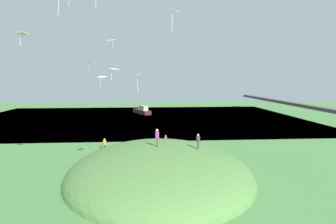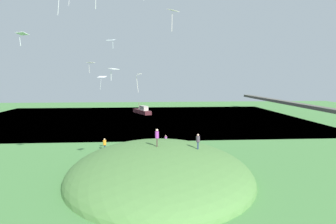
# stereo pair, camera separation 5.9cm
# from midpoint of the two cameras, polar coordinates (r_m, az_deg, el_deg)

# --- Properties ---
(ground_plane) EXTENTS (160.00, 160.00, 0.00)m
(ground_plane) POSITION_cam_midpoint_polar(r_m,az_deg,el_deg) (41.93, -7.40, -6.94)
(ground_plane) COLOR #4A8241
(lake_water) EXTENTS (54.00, 80.00, 0.40)m
(lake_water) POSITION_cam_midpoint_polar(r_m,az_deg,el_deg) (72.37, -6.12, -1.36)
(lake_water) COLOR #3A5D82
(lake_water) RESTS_ON ground_plane
(grass_hill) EXTENTS (23.10, 18.67, 5.74)m
(grass_hill) POSITION_cam_midpoint_polar(r_m,az_deg,el_deg) (30.57, -1.76, -12.07)
(grass_hill) COLOR #507F3F
(grass_hill) RESTS_ON ground_plane
(bridge_deck_far) EXTENTS (48.60, 1.80, 0.70)m
(bridge_deck_far) POSITION_cam_midpoint_polar(r_m,az_deg,el_deg) (79.39, 20.78, 1.97)
(bridge_deck_far) COLOR #5B5A51
(boat_on_lake) EXTENTS (8.70, 5.27, 3.02)m
(boat_on_lake) POSITION_cam_midpoint_polar(r_m,az_deg,el_deg) (81.19, -5.10, 0.22)
(boat_on_lake) COLOR #451C22
(boat_on_lake) RESTS_ON lake_water
(person_with_child) EXTENTS (0.39, 0.39, 1.82)m
(person_with_child) POSITION_cam_midpoint_polar(r_m,az_deg,el_deg) (29.71, -2.21, -4.59)
(person_with_child) COLOR #3B2C29
(person_with_child) RESTS_ON grass_hill
(person_near_shore) EXTENTS (0.54, 0.54, 1.72)m
(person_near_shore) POSITION_cam_midpoint_polar(r_m,az_deg,el_deg) (40.52, -12.34, -5.97)
(person_near_shore) COLOR #1A3544
(person_near_shore) RESTS_ON ground_plane
(person_watching_kites) EXTENTS (0.51, 0.51, 1.57)m
(person_watching_kites) POSITION_cam_midpoint_polar(r_m,az_deg,el_deg) (29.93, 5.84, -5.40)
(person_watching_kites) COLOR navy
(person_watching_kites) RESTS_ON grass_hill
(person_on_hilltop) EXTENTS (0.53, 0.53, 1.67)m
(person_on_hilltop) POSITION_cam_midpoint_polar(r_m,az_deg,el_deg) (42.07, -0.49, -5.37)
(person_on_hilltop) COLOR #514E3B
(person_on_hilltop) RESTS_ON ground_plane
(kite_0) EXTENTS (1.16, 1.39, 1.93)m
(kite_0) POSITION_cam_midpoint_polar(r_m,az_deg,el_deg) (42.16, -12.83, 6.64)
(kite_0) COLOR silver
(kite_1) EXTENTS (1.22, 1.20, 2.02)m
(kite_1) POSITION_cam_midpoint_polar(r_m,az_deg,el_deg) (27.83, 0.96, 19.06)
(kite_1) COLOR #F5DFCF
(kite_6) EXTENTS (0.62, 0.58, 1.91)m
(kite_6) POSITION_cam_midpoint_polar(r_m,az_deg,el_deg) (29.65, -5.70, 6.97)
(kite_6) COLOR silver
(kite_8) EXTENTS (1.05, 1.03, 1.11)m
(kite_8) POSITION_cam_midpoint_polar(r_m,az_deg,el_deg) (27.34, -10.62, 8.21)
(kite_8) COLOR white
(kite_9) EXTENTS (0.96, 1.19, 1.27)m
(kite_9) POSITION_cam_midpoint_polar(r_m,az_deg,el_deg) (39.64, -11.14, 13.61)
(kite_9) COLOR white
(kite_12) EXTENTS (1.02, 1.16, 1.15)m
(kite_12) POSITION_cam_midpoint_polar(r_m,az_deg,el_deg) (29.45, -26.69, 13.48)
(kite_12) COLOR white
(kite_13) EXTENTS (1.10, 1.06, 1.29)m
(kite_13) POSITION_cam_midpoint_polar(r_m,az_deg,el_deg) (37.70, -14.94, 9.24)
(kite_13) COLOR silver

